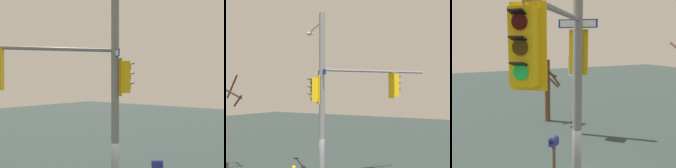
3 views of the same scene
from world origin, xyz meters
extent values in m
cylinder|color=slate|center=(0.06, -0.44, 4.18)|extent=(0.27, 0.27, 8.36)
cylinder|color=slate|center=(2.16, -2.21, 5.69)|extent=(4.27, 3.63, 0.12)
cube|color=gold|center=(2.86, -2.80, 4.99)|extent=(0.38, 0.47, 1.30)
cube|color=gold|center=(-0.21, -0.21, 4.77)|extent=(0.47, 0.47, 1.10)
cube|color=gold|center=(-0.09, -0.33, 4.77)|extent=(0.42, 0.43, 1.30)
cylinder|color=#2F0403|center=(-0.33, -0.09, 5.11)|extent=(0.17, 0.18, 0.22)
cube|color=black|center=(-0.38, -0.04, 5.23)|extent=(0.26, 0.26, 0.06)
cylinder|color=#352504|center=(-0.33, -0.09, 4.77)|extent=(0.17, 0.18, 0.22)
cube|color=black|center=(-0.38, -0.04, 4.89)|extent=(0.26, 0.26, 0.06)
cylinder|color=#19D147|center=(-0.33, -0.09, 4.43)|extent=(0.17, 0.18, 0.22)
cube|color=black|center=(-0.38, -0.04, 4.55)|extent=(0.26, 0.26, 0.06)
cube|color=navy|center=(0.06, -0.44, 5.57)|extent=(0.70, 0.89, 0.24)
cube|color=white|center=(0.07, -0.45, 5.57)|extent=(0.62, 0.79, 0.18)
cube|color=navy|center=(-2.38, -0.13, 1.17)|extent=(0.46, 0.49, 0.24)
cylinder|color=navy|center=(-2.38, -0.13, 1.29)|extent=(0.46, 0.49, 0.24)
camera|label=1|loc=(7.02, 4.99, 4.56)|focal=41.07mm
camera|label=2|loc=(-10.81, -7.81, 4.64)|focal=45.31mm
camera|label=3|loc=(6.60, -4.03, 5.06)|focal=41.95mm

